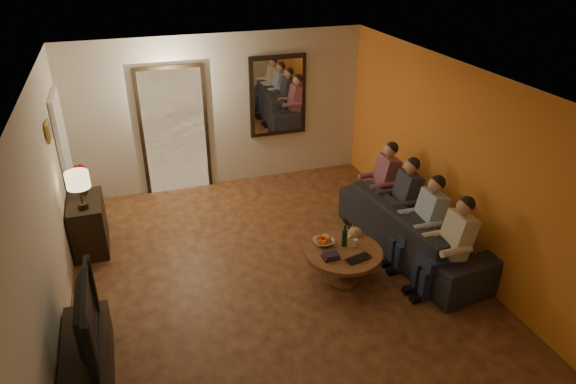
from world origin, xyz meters
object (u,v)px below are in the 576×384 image
object	(u,v)px
tv_stand	(88,361)
sofa	(417,228)
person_c	(401,205)
dresser	(89,225)
tv	(78,318)
coffee_table	(343,265)
laptop	(361,260)
person_b	(424,225)
dog	(339,247)
table_lamp	(80,190)
bowl	(324,242)
person_d	(381,187)
wine_bottle	(345,235)
person_a	(451,250)

from	to	relation	value
tv_stand	sofa	size ratio (longest dim) A/B	0.51
sofa	person_c	distance (m)	0.39
dresser	tv	xyz separation A→B (m)	(0.00, -2.52, 0.39)
coffee_table	laptop	size ratio (longest dim) A/B	2.99
person_b	dog	world-z (taller)	person_b
table_lamp	laptop	bearing A→B (deg)	-30.74
tv	tv_stand	bearing A→B (deg)	0.00
bowl	sofa	bearing A→B (deg)	3.50
dresser	person_d	distance (m)	4.27
tv_stand	person_d	bearing A→B (deg)	24.25
dog	wine_bottle	size ratio (longest dim) A/B	1.81
person_a	coffee_table	bearing A→B (deg)	152.53
dresser	bowl	size ratio (longest dim) A/B	3.25
tv	sofa	xyz separation A→B (m)	(4.32, 1.00, -0.39)
person_c	dog	distance (m)	1.13
sofa	laptop	world-z (taller)	sofa
tv	laptop	size ratio (longest dim) A/B	3.49
dresser	sofa	xyz separation A→B (m)	(4.32, -1.52, -0.00)
person_b	dresser	bearing A→B (deg)	156.64
dog	table_lamp	bearing A→B (deg)	159.47
person_d	wine_bottle	world-z (taller)	person_d
dog	wine_bottle	bearing A→B (deg)	-98.13
person_c	wine_bottle	bearing A→B (deg)	-155.07
sofa	coffee_table	size ratio (longest dim) A/B	2.61
dresser	person_a	xyz separation A→B (m)	(4.22, -2.42, 0.23)
table_lamp	tv	xyz separation A→B (m)	(0.00, -2.30, -0.25)
tv_stand	person_b	distance (m)	4.29
tv_stand	dog	size ratio (longest dim) A/B	2.33
person_a	laptop	size ratio (longest dim) A/B	3.65
tv_stand	laptop	distance (m)	3.21
sofa	person_c	bearing A→B (deg)	12.06
person_a	person_b	distance (m)	0.60
person_c	dog	size ratio (longest dim) A/B	2.14
wine_bottle	tv_stand	bearing A→B (deg)	-165.78
person_d	dresser	bearing A→B (deg)	171.62
bowl	person_b	bearing A→B (deg)	-9.17
dog	wine_bottle	xyz separation A→B (m)	(-0.04, -0.23, 0.32)
person_c	wine_bottle	xyz separation A→B (m)	(-1.09, -0.51, 0.01)
person_c	bowl	world-z (taller)	person_c
dresser	bowl	world-z (taller)	dresser
coffee_table	dog	bearing A→B (deg)	74.92
wine_bottle	laptop	bearing A→B (deg)	-82.50
person_c	person_d	distance (m)	0.60
person_a	bowl	world-z (taller)	person_a
wine_bottle	tv	bearing A→B (deg)	-165.78
person_a	wine_bottle	world-z (taller)	person_a
dresser	dog	world-z (taller)	dresser
table_lamp	sofa	xyz separation A→B (m)	(4.32, -1.30, -0.65)
person_b	person_c	size ratio (longest dim) A/B	1.00
dresser	person_d	xyz separation A→B (m)	(4.22, -0.62, 0.23)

